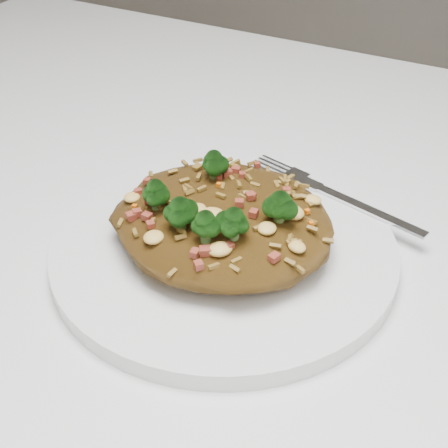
{
  "coord_description": "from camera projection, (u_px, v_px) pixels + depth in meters",
  "views": [
    {
      "loc": [
        0.15,
        -0.35,
        1.04
      ],
      "look_at": [
        -0.01,
        -0.03,
        0.78
      ],
      "focal_mm": 50.0,
      "sensor_mm": 36.0,
      "label": 1
    }
  ],
  "objects": [
    {
      "name": "fork",
      "position": [
        342.0,
        198.0,
        0.49
      ],
      "size": [
        0.16,
        0.05,
        0.0
      ],
      "rotation": [
        0.0,
        0.0,
        -0.25
      ],
      "color": "silver",
      "rests_on": "plate"
    },
    {
      "name": "dining_table",
      "position": [
        258.0,
        320.0,
        0.53
      ],
      "size": [
        1.2,
        0.8,
        0.75
      ],
      "color": "white",
      "rests_on": "ground"
    },
    {
      "name": "fried_rice",
      "position": [
        223.0,
        212.0,
        0.44
      ],
      "size": [
        0.16,
        0.15,
        0.06
      ],
      "color": "brown",
      "rests_on": "plate"
    },
    {
      "name": "plate",
      "position": [
        224.0,
        248.0,
        0.46
      ],
      "size": [
        0.25,
        0.25,
        0.01
      ],
      "primitive_type": "cylinder",
      "color": "white",
      "rests_on": "dining_table"
    }
  ]
}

